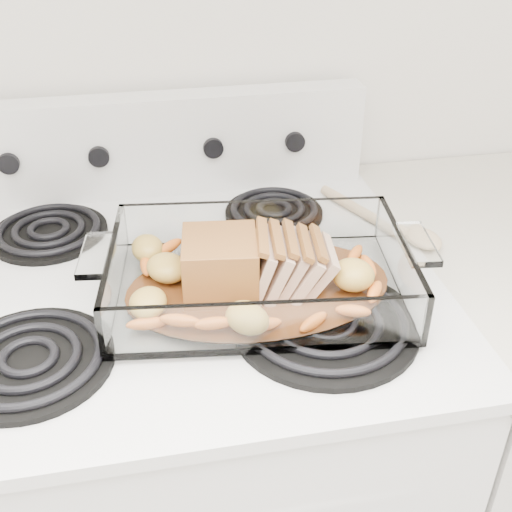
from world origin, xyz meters
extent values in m
cube|color=silver|center=(0.00, 1.66, 0.46)|extent=(0.76, 0.65, 0.92)
cube|color=silver|center=(0.00, 1.66, 0.93)|extent=(0.78, 0.67, 0.02)
cube|color=silver|center=(0.00, 1.95, 1.03)|extent=(0.76, 0.06, 0.18)
cylinder|color=black|center=(-0.19, 1.50, 0.94)|extent=(0.21, 0.21, 0.01)
cylinder|color=black|center=(0.19, 1.50, 0.94)|extent=(0.25, 0.25, 0.01)
cylinder|color=black|center=(-0.19, 1.81, 0.94)|extent=(0.19, 0.19, 0.01)
cylinder|color=black|center=(0.19, 1.81, 0.94)|extent=(0.17, 0.17, 0.01)
cylinder|color=black|center=(-0.25, 1.92, 1.03)|extent=(0.04, 0.02, 0.04)
cylinder|color=black|center=(-0.10, 1.92, 1.03)|extent=(0.04, 0.02, 0.04)
cylinder|color=black|center=(0.10, 1.92, 1.03)|extent=(0.04, 0.02, 0.04)
cylinder|color=black|center=(0.25, 1.92, 1.03)|extent=(0.04, 0.02, 0.04)
cube|color=silver|center=(0.67, 1.66, 0.45)|extent=(0.55, 0.65, 0.90)
cube|color=white|center=(0.12, 1.58, 0.95)|extent=(0.41, 0.27, 0.01)
cube|color=white|center=(0.12, 1.45, 0.99)|extent=(0.41, 0.01, 0.07)
cube|color=white|center=(0.12, 1.71, 0.99)|extent=(0.41, 0.01, 0.07)
cube|color=white|center=(-0.08, 1.58, 0.99)|extent=(0.01, 0.27, 0.07)
cube|color=white|center=(0.32, 1.58, 0.99)|extent=(0.01, 0.27, 0.07)
cylinder|color=#4E2810|center=(0.12, 1.58, 0.95)|extent=(0.24, 0.24, 0.00)
cube|color=brown|center=(0.06, 1.58, 0.99)|extent=(0.10, 0.10, 0.08)
cube|color=tan|center=(0.12, 1.58, 0.99)|extent=(0.04, 0.10, 0.08)
cube|color=tan|center=(0.14, 1.58, 0.99)|extent=(0.04, 0.09, 0.07)
cube|color=tan|center=(0.16, 1.58, 0.99)|extent=(0.04, 0.09, 0.07)
cube|color=tan|center=(0.18, 1.58, 0.99)|extent=(0.05, 0.09, 0.07)
cube|color=tan|center=(0.20, 1.58, 0.98)|extent=(0.05, 0.09, 0.06)
ellipsoid|color=orange|center=(-0.01, 1.51, 0.96)|extent=(0.05, 0.02, 0.02)
ellipsoid|color=orange|center=(0.22, 1.51, 0.96)|extent=(0.05, 0.02, 0.02)
ellipsoid|color=orange|center=(0.26, 1.60, 0.96)|extent=(0.05, 0.02, 0.02)
ellipsoid|color=orange|center=(-0.02, 1.62, 0.96)|extent=(0.05, 0.02, 0.02)
ellipsoid|color=#B19340|center=(-0.02, 1.65, 0.97)|extent=(0.06, 0.05, 0.04)
ellipsoid|color=#B19340|center=(0.13, 1.66, 0.97)|extent=(0.06, 0.05, 0.04)
ellipsoid|color=#B19340|center=(0.23, 1.56, 0.97)|extent=(0.06, 0.05, 0.04)
cylinder|color=#D0B18C|center=(0.34, 1.78, 0.95)|extent=(0.10, 0.20, 0.02)
ellipsoid|color=#D0B18C|center=(0.40, 1.67, 0.95)|extent=(0.06, 0.07, 0.02)
camera|label=1|loc=(-0.03, 0.85, 1.48)|focal=45.00mm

